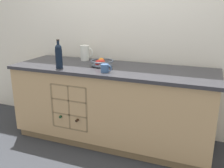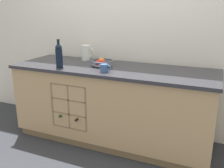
{
  "view_description": "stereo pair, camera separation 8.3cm",
  "coord_description": "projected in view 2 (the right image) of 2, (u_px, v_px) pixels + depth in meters",
  "views": [
    {
      "loc": [
        0.99,
        -2.51,
        1.5
      ],
      "look_at": [
        0.0,
        0.0,
        0.69
      ],
      "focal_mm": 40.0,
      "sensor_mm": 36.0,
      "label": 1
    },
    {
      "loc": [
        1.06,
        -2.48,
        1.5
      ],
      "look_at": [
        0.0,
        0.0,
        0.69
      ],
      "focal_mm": 40.0,
      "sensor_mm": 36.0,
      "label": 2
    }
  ],
  "objects": [
    {
      "name": "ceramic_mug",
      "position": [
        104.0,
        68.0,
        2.54
      ],
      "size": [
        0.12,
        0.08,
        0.08
      ],
      "color": "#385684",
      "rests_on": "kitchen_island"
    },
    {
      "name": "white_pitcher",
      "position": [
        86.0,
        52.0,
        3.12
      ],
      "size": [
        0.17,
        0.11,
        0.19
      ],
      "color": "silver",
      "rests_on": "kitchen_island"
    },
    {
      "name": "ground_plane",
      "position": [
        112.0,
        138.0,
        3.02
      ],
      "size": [
        14.0,
        14.0,
        0.0
      ],
      "primitive_type": "plane",
      "color": "#2D3035"
    },
    {
      "name": "fruit_bowl",
      "position": [
        102.0,
        62.0,
        2.81
      ],
      "size": [
        0.27,
        0.27,
        0.08
      ],
      "color": "#4C5666",
      "rests_on": "kitchen_island"
    },
    {
      "name": "standing_wine_bottle",
      "position": [
        59.0,
        55.0,
        2.7
      ],
      "size": [
        0.08,
        0.08,
        0.31
      ],
      "color": "black",
      "rests_on": "kitchen_island"
    },
    {
      "name": "kitchen_island",
      "position": [
        112.0,
        104.0,
        2.89
      ],
      "size": [
        2.27,
        0.77,
        0.88
      ],
      "color": "olive",
      "rests_on": "ground_plane"
    },
    {
      "name": "back_wall",
      "position": [
        126.0,
        28.0,
        3.02
      ],
      "size": [
        4.63,
        0.06,
        2.55
      ],
      "primitive_type": "cube",
      "color": "silver",
      "rests_on": "ground_plane"
    }
  ]
}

